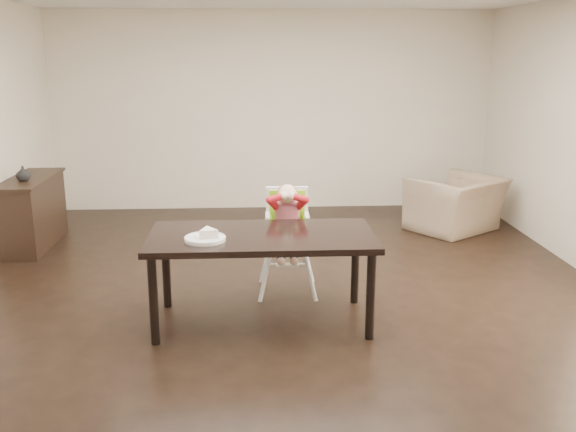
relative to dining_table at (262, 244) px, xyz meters
name	(u,v)px	position (x,y,z in m)	size (l,w,h in m)	color
ground	(287,299)	(0.23, 0.47, -0.67)	(7.00, 7.00, 0.00)	black
room_walls	(287,89)	(0.23, 0.47, 1.18)	(6.02, 7.02, 2.71)	beige
dining_table	(262,244)	(0.00, 0.00, 0.00)	(1.80, 0.90, 0.75)	black
high_chair	(287,216)	(0.24, 0.70, 0.04)	(0.44, 0.44, 1.01)	white
plate	(206,236)	(-0.43, -0.15, 0.11)	(0.39, 0.39, 0.09)	white
armchair	(456,195)	(2.43, 2.64, -0.23)	(1.02, 0.66, 0.89)	#967B5F
sideboard	(33,212)	(-2.55, 2.27, -0.27)	(0.44, 1.26, 0.79)	black
vase	(23,174)	(-2.55, 2.09, 0.20)	(0.16, 0.16, 0.16)	#99999E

